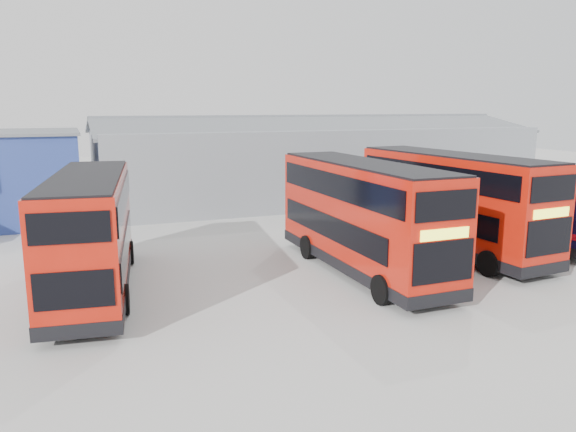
{
  "coord_description": "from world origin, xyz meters",
  "views": [
    {
      "loc": [
        -8.54,
        -17.32,
        6.5
      ],
      "look_at": [
        -0.36,
        3.54,
        2.1
      ],
      "focal_mm": 35.0,
      "sensor_mm": 36.0,
      "label": 1
    }
  ],
  "objects": [
    {
      "name": "double_decker_left",
      "position": [
        -7.99,
        2.93,
        2.09
      ],
      "size": [
        3.67,
        10.15,
        4.2
      ],
      "rotation": [
        0.0,
        0.0,
        3.01
      ],
      "color": "#B6170A",
      "rests_on": "ground"
    },
    {
      "name": "single_decker_blue",
      "position": [
        11.28,
        4.51,
        1.49
      ],
      "size": [
        3.72,
        11.29,
        3.01
      ],
      "rotation": [
        0.0,
        0.0,
        3.25
      ],
      "color": "black",
      "rests_on": "ground"
    },
    {
      "name": "double_decker_right",
      "position": [
        7.28,
        3.01,
        2.21
      ],
      "size": [
        3.29,
        10.67,
        4.45
      ],
      "rotation": [
        0.0,
        0.0,
        0.07
      ],
      "color": "#B6170A",
      "rests_on": "ground"
    },
    {
      "name": "double_decker_centre",
      "position": [
        2.03,
        1.67,
        2.18
      ],
      "size": [
        2.69,
        10.4,
        4.39
      ],
      "rotation": [
        0.0,
        0.0,
        0.0
      ],
      "color": "#B6170A",
      "rests_on": "ground"
    },
    {
      "name": "ground_plane",
      "position": [
        0.0,
        0.0,
        0.0
      ],
      "size": [
        120.0,
        120.0,
        0.0
      ],
      "primitive_type": "plane",
      "color": "#A5A5A0",
      "rests_on": "ground"
    },
    {
      "name": "maintenance_shed",
      "position": [
        8.0,
        20.0,
        2.6
      ],
      "size": [
        30.5,
        12.0,
        5.89
      ],
      "color": "gray",
      "rests_on": "ground"
    }
  ]
}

